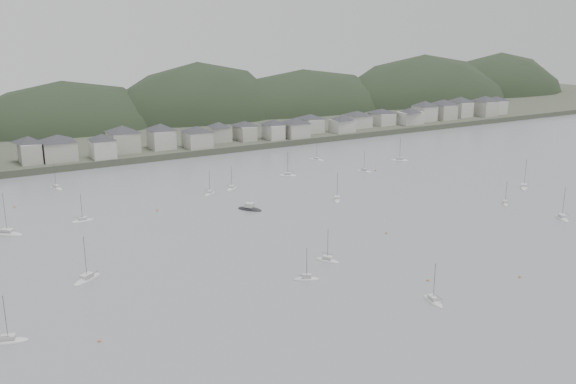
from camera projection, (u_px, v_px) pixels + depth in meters
ground at (448, 287)px, 147.33m from camera, size 900.00×900.00×0.00m
far_shore_land at (111, 120)px, 391.96m from camera, size 900.00×250.00×3.00m
forested_ridge at (132, 146)px, 376.43m from camera, size 851.55×103.94×102.57m
waterfront_town at (266, 127)px, 322.19m from camera, size 451.48×28.46×12.92m
sailboat_lead at (400, 160)px, 283.67m from camera, size 8.02×7.57×11.44m
moored_fleet at (286, 222)px, 195.89m from camera, size 244.86×170.81×13.69m
motor_launch_far at (250, 209)px, 208.80m from camera, size 7.75×9.10×4.10m
mooring_buoys at (280, 233)px, 185.08m from camera, size 141.33×129.58×0.70m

